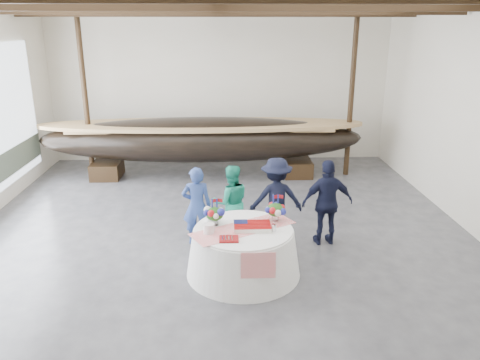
{
  "coord_description": "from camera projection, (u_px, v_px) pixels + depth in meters",
  "views": [
    {
      "loc": [
        0.05,
        -8.12,
        3.97
      ],
      "look_at": [
        0.38,
        0.27,
        1.18
      ],
      "focal_mm": 35.0,
      "sensor_mm": 36.0,
      "label": 1
    }
  ],
  "objects": [
    {
      "name": "guest_woman_teal",
      "position": [
        231.0,
        202.0,
        8.97
      ],
      "size": [
        0.79,
        0.66,
        1.48
      ],
      "primitive_type": "imported",
      "rotation": [
        0.0,
        0.0,
        3.29
      ],
      "color": "#1D9577",
      "rests_on": "ground"
    },
    {
      "name": "floor",
      "position": [
        221.0,
        243.0,
        8.95
      ],
      "size": [
        10.0,
        12.0,
        0.01
      ],
      "primitive_type": "cube",
      "color": "#3D3D42",
      "rests_on": "ground"
    },
    {
      "name": "guest_man_left",
      "position": [
        276.0,
        199.0,
        8.97
      ],
      "size": [
        1.09,
        0.68,
        1.61
      ],
      "primitive_type": "imported",
      "rotation": [
        0.0,
        0.0,
        3.22
      ],
      "color": "black",
      "rests_on": "ground"
    },
    {
      "name": "banquet_table",
      "position": [
        243.0,
        251.0,
        7.77
      ],
      "size": [
        1.9,
        1.9,
        0.81
      ],
      "color": "white",
      "rests_on": "ground"
    },
    {
      "name": "wall_front",
      "position": [
        216.0,
        357.0,
        2.55
      ],
      "size": [
        10.0,
        0.02,
        4.5
      ],
      "primitive_type": "cube",
      "color": "silver",
      "rests_on": "ground"
    },
    {
      "name": "pavilion_structure",
      "position": [
        218.0,
        23.0,
        8.4
      ],
      "size": [
        9.8,
        11.76,
        4.5
      ],
      "color": "black",
      "rests_on": "ground"
    },
    {
      "name": "guest_woman_blue",
      "position": [
        197.0,
        206.0,
        8.75
      ],
      "size": [
        0.56,
        0.38,
        1.51
      ],
      "primitive_type": "imported",
      "rotation": [
        0.0,
        0.0,
        3.17
      ],
      "color": "navy",
      "rests_on": "ground"
    },
    {
      "name": "longboat_display",
      "position": [
        202.0,
        139.0,
        12.63
      ],
      "size": [
        8.71,
        1.74,
        1.63
      ],
      "color": "black",
      "rests_on": "ground"
    },
    {
      "name": "tabletop_items",
      "position": [
        243.0,
        216.0,
        7.73
      ],
      "size": [
        1.8,
        1.34,
        0.4
      ],
      "color": "red",
      "rests_on": "banquet_table"
    },
    {
      "name": "wall_back",
      "position": [
        220.0,
        86.0,
        13.93
      ],
      "size": [
        10.0,
        0.02,
        4.5
      ],
      "primitive_type": "cube",
      "color": "silver",
      "rests_on": "ground"
    },
    {
      "name": "guest_man_right",
      "position": [
        327.0,
        203.0,
        8.72
      ],
      "size": [
        1.0,
        0.49,
        1.65
      ],
      "primitive_type": "imported",
      "rotation": [
        0.0,
        0.0,
        3.24
      ],
      "color": "black",
      "rests_on": "ground"
    }
  ]
}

